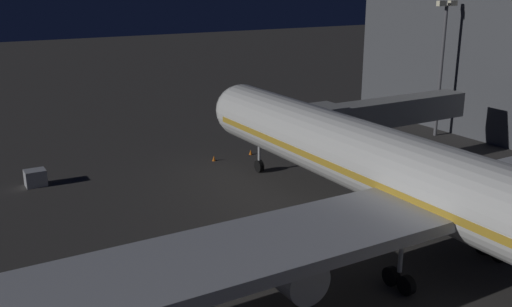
{
  "coord_description": "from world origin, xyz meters",
  "views": [
    {
      "loc": [
        27.4,
        32.51,
        17.97
      ],
      "look_at": [
        3.0,
        -9.09,
        3.5
      ],
      "focal_mm": 40.54,
      "sensor_mm": 36.0,
      "label": 1
    }
  ],
  "objects": [
    {
      "name": "airliner_at_gate",
      "position": [
        -0.0,
        9.8,
        5.36
      ],
      "size": [
        58.8,
        59.8,
        17.17
      ],
      "color": "silver",
      "rests_on": "ground_plane"
    },
    {
      "name": "apron_floodlight_mast",
      "position": [
        -25.5,
        -14.81,
        9.3
      ],
      "size": [
        2.9,
        0.5,
        15.8
      ],
      "color": "#59595E",
      "rests_on": "ground_plane"
    },
    {
      "name": "traffic_cone_nose_starboard",
      "position": [
        2.2,
        -19.09,
        0.28
      ],
      "size": [
        0.36,
        0.36,
        0.55
      ],
      "primitive_type": "cone",
      "color": "orange",
      "rests_on": "ground_plane"
    },
    {
      "name": "baggage_container_spare",
      "position": [
        19.6,
        -20.51,
        0.75
      ],
      "size": [
        1.82,
        1.52,
        1.5
      ],
      "primitive_type": "cube",
      "color": "#B7BABF",
      "rests_on": "ground_plane"
    },
    {
      "name": "traffic_cone_nose_port",
      "position": [
        -2.2,
        -19.09,
        0.28
      ],
      "size": [
        0.36,
        0.36,
        0.55
      ],
      "primitive_type": "cone",
      "color": "orange",
      "rests_on": "ground_plane"
    },
    {
      "name": "jet_bridge",
      "position": [
        -10.45,
        -8.94,
        5.48
      ],
      "size": [
        19.09,
        3.4,
        7.02
      ],
      "color": "#9E9E99",
      "rests_on": "ground_plane"
    },
    {
      "name": "ground_plane",
      "position": [
        0.0,
        0.0,
        0.0
      ],
      "size": [
        320.0,
        320.0,
        0.0
      ],
      "primitive_type": "plane",
      "color": "#383533"
    }
  ]
}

